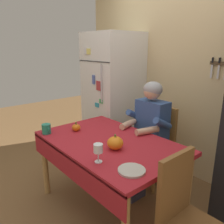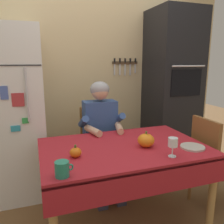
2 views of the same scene
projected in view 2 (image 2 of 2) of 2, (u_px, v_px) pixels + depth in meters
The scene contains 12 objects.
back_wall_assembly at pixel (92, 73), 3.03m from camera, with size 3.70×0.13×2.60m.
refrigerator at pixel (11, 115), 2.44m from camera, with size 0.68×0.71×1.80m.
wall_oven at pixel (171, 92), 3.08m from camera, with size 0.60×0.64×2.10m.
dining_table at pixel (124, 156), 1.98m from camera, with size 1.40×0.90×0.74m.
chair_behind_person at pixel (97, 142), 2.73m from camera, with size 0.40×0.40×0.93m.
seated_person at pixel (102, 128), 2.51m from camera, with size 0.47×0.55×1.25m.
chair_right_side at pixel (212, 160), 2.24m from camera, with size 0.40×0.40×0.93m.
coffee_mug at pixel (62, 169), 1.44m from camera, with size 0.12×0.09×0.10m.
wine_glass at pixel (173, 143), 1.73m from camera, with size 0.07×0.07×0.15m.
pumpkin_large at pixel (76, 153), 1.74m from camera, with size 0.09×0.09×0.10m.
pumpkin_medium at pixel (146, 140), 1.95m from camera, with size 0.14×0.14×0.14m.
serving_tray at pixel (192, 147), 1.93m from camera, with size 0.20×0.20×0.02m, color #B7B2A8.
Camera 2 is at (-0.70, -1.64, 1.45)m, focal length 36.77 mm.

